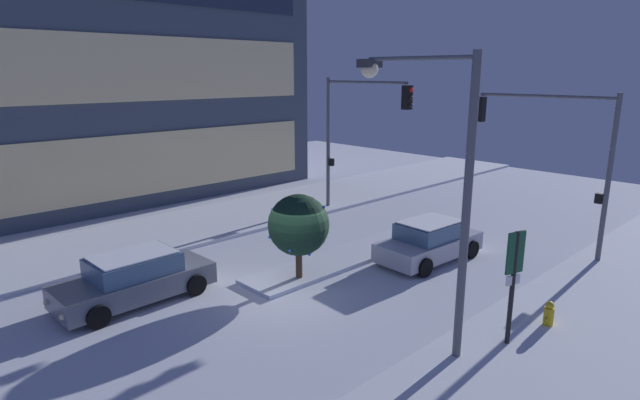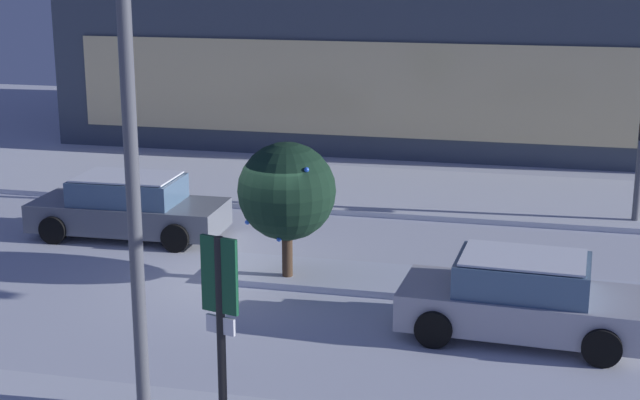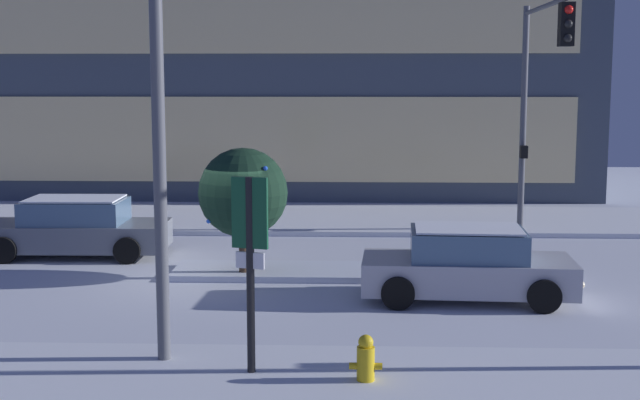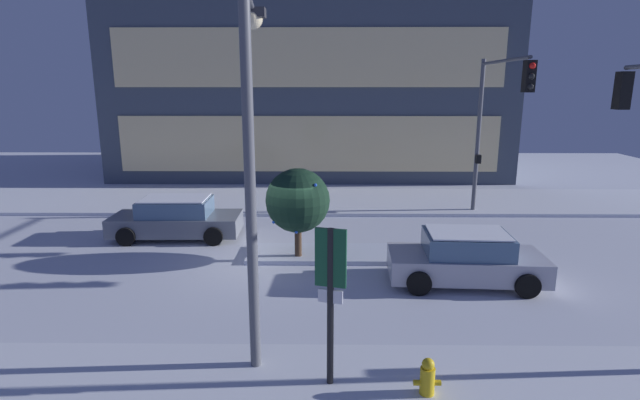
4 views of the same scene
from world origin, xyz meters
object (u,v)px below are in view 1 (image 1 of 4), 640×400
at_px(street_lamp_arched, 434,162).
at_px(fire_hydrant, 549,316).
at_px(traffic_light_corner_near_right, 551,142).
at_px(car_far, 135,279).
at_px(decorated_tree_median, 299,225).
at_px(parking_info_sign, 513,275).
at_px(traffic_light_corner_far_right, 357,122).
at_px(car_near, 429,241).

relative_size(street_lamp_arched, fire_hydrant, 8.80).
bearing_deg(traffic_light_corner_near_right, car_far, 64.30).
bearing_deg(car_far, decorated_tree_median, 152.05).
height_order(traffic_light_corner_near_right, parking_info_sign, traffic_light_corner_near_right).
bearing_deg(parking_info_sign, street_lamp_arched, 61.91).
bearing_deg(car_far, fire_hydrant, 126.25).
height_order(traffic_light_corner_far_right, decorated_tree_median, traffic_light_corner_far_right).
xyz_separation_m(car_far, fire_hydrant, (7.20, -9.41, -0.32)).
xyz_separation_m(parking_info_sign, decorated_tree_median, (-0.95, 6.80, -0.02)).
xyz_separation_m(traffic_light_corner_near_right, parking_info_sign, (-7.91, -2.64, -2.27)).
bearing_deg(decorated_tree_median, street_lamp_arched, -95.94).
bearing_deg(car_far, traffic_light_corner_far_right, -172.16).
height_order(car_near, parking_info_sign, parking_info_sign).
height_order(car_far, fire_hydrant, car_far).
relative_size(street_lamp_arched, decorated_tree_median, 2.44).
xyz_separation_m(traffic_light_corner_far_right, traffic_light_corner_near_right, (1.51, -8.35, -0.25)).
xyz_separation_m(street_lamp_arched, parking_info_sign, (1.51, -1.43, -2.78)).
distance_m(traffic_light_corner_far_right, traffic_light_corner_near_right, 8.49).
height_order(traffic_light_corner_far_right, parking_info_sign, traffic_light_corner_far_right).
xyz_separation_m(car_near, decorated_tree_median, (-4.78, 1.81, 1.23)).
bearing_deg(fire_hydrant, street_lamp_arched, 151.50).
distance_m(car_far, parking_info_sign, 10.71).
height_order(fire_hydrant, parking_info_sign, parking_info_sign).
relative_size(car_far, traffic_light_corner_near_right, 0.78).
height_order(traffic_light_corner_far_right, fire_hydrant, traffic_light_corner_far_right).
distance_m(car_near, parking_info_sign, 6.42).
distance_m(fire_hydrant, decorated_tree_median, 7.74).
height_order(car_near, traffic_light_corner_far_right, traffic_light_corner_far_right).
height_order(car_far, decorated_tree_median, decorated_tree_median).
bearing_deg(traffic_light_corner_near_right, decorated_tree_median, 64.86).
distance_m(traffic_light_corner_near_right, parking_info_sign, 8.64).
bearing_deg(parking_info_sign, traffic_light_corner_far_right, -14.82).
xyz_separation_m(car_far, traffic_light_corner_near_right, (13.42, -6.46, 3.52)).
height_order(traffic_light_corner_near_right, street_lamp_arched, street_lamp_arched).
bearing_deg(car_near, traffic_light_corner_near_right, -26.95).
distance_m(traffic_light_corner_near_right, street_lamp_arched, 9.51).
height_order(car_far, traffic_light_corner_near_right, traffic_light_corner_near_right).
bearing_deg(fire_hydrant, decorated_tree_median, 110.37).
bearing_deg(traffic_light_corner_near_right, street_lamp_arched, 97.34).
xyz_separation_m(traffic_light_corner_far_right, decorated_tree_median, (-7.35, -4.19, -2.54)).
distance_m(traffic_light_corner_far_right, parking_info_sign, 12.97).
bearing_deg(car_far, parking_info_sign, 120.02).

